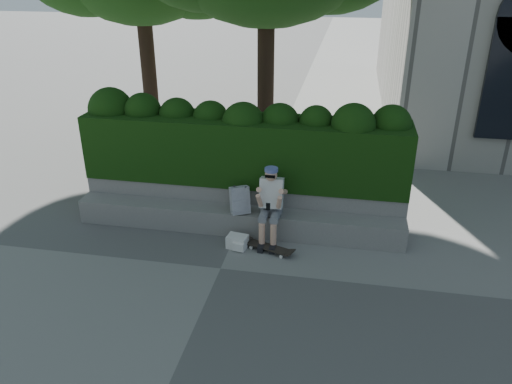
% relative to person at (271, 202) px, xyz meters
% --- Properties ---
extents(ground, '(80.00, 80.00, 0.00)m').
position_rel_person_xyz_m(ground, '(-0.65, -1.07, -0.75)').
color(ground, slate).
rests_on(ground, ground).
extents(bench_ledge, '(6.00, 0.45, 0.45)m').
position_rel_person_xyz_m(bench_ledge, '(-0.65, 0.18, -0.53)').
color(bench_ledge, gray).
rests_on(bench_ledge, ground).
extents(planter_wall, '(6.00, 0.50, 0.75)m').
position_rel_person_xyz_m(planter_wall, '(-0.65, 0.66, -0.38)').
color(planter_wall, gray).
rests_on(planter_wall, ground).
extents(hedge, '(6.00, 1.00, 1.20)m').
position_rel_person_xyz_m(hedge, '(-0.65, 0.88, 0.60)').
color(hedge, black).
rests_on(hedge, planter_wall).
extents(person, '(0.40, 0.76, 1.38)m').
position_rel_person_xyz_m(person, '(0.00, 0.00, 0.00)').
color(person, slate).
rests_on(person, ground).
extents(skateboard, '(0.86, 0.47, 0.09)m').
position_rel_person_xyz_m(skateboard, '(0.03, -0.39, -0.68)').
color(skateboard, black).
rests_on(skateboard, ground).
extents(backpack_plaid, '(0.38, 0.31, 0.49)m').
position_rel_person_xyz_m(backpack_plaid, '(-0.57, 0.08, -0.06)').
color(backpack_plaid, '#B8B8BD').
rests_on(backpack_plaid, bench_ledge).
extents(backpack_ground, '(0.38, 0.30, 0.22)m').
position_rel_person_xyz_m(backpack_ground, '(-0.52, -0.37, -0.64)').
color(backpack_ground, silver).
rests_on(backpack_ground, ground).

